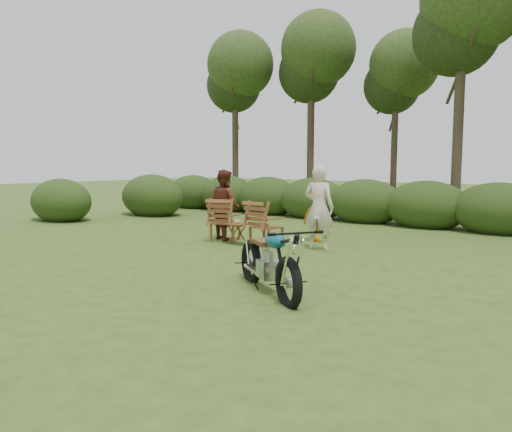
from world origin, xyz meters
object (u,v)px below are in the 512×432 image
Objects in this scene: lawn_chair_right at (266,246)px; side_table at (237,234)px; motorcycle at (268,291)px; child at (317,241)px; cup at (237,222)px; adult_a at (318,249)px; lawn_chair_left at (225,241)px; adult_b at (225,239)px.

lawn_chair_right is 2.14× the size of side_table.
child is at bearing 144.78° from motorcycle.
side_table is at bearing -122.39° from cup.
child reaches higher than side_table.
lawn_chair_right is 1.24m from adult_a.
lawn_chair_left is 2.46m from adult_a.
lawn_chair_right is 0.60× the size of adult_b.
lawn_chair_right is 9.00× the size of cup.
lawn_chair_right is at bearing -166.35° from adult_b.
motorcycle reaches higher than lawn_chair_left.
motorcycle reaches higher than cup.
side_table is 0.86m from adult_b.
cup is 0.98m from adult_b.
lawn_chair_left is at bearing 171.05° from motorcycle.
adult_b is at bearing 170.81° from motorcycle.
motorcycle is at bearing 158.78° from adult_b.
adult_a is (1.86, 0.61, -0.53)m from cup.
lawn_chair_left reaches higher than side_table.
side_table is (0.55, -0.19, 0.24)m from lawn_chair_left.
cup is at bearing 7.93° from adult_a.
adult_a reaches higher than motorcycle.
lawn_chair_left is 0.79m from cup.
motorcycle is at bearing 114.99° from child.
adult_a reaches higher than child.
side_table is 0.28× the size of adult_b.
lawn_chair_left is at bearing 5.33° from lawn_chair_right.
lawn_chair_right is at bearing 67.24° from child.
adult_b reaches higher than lawn_chair_left.
adult_b reaches higher than cup.
child is (-0.62, 0.90, 0.00)m from adult_a.
adult_b is (-1.42, 0.12, 0.00)m from lawn_chair_right.
lawn_chair_left is 0.84× the size of child.
cup is (-0.68, -0.24, 0.53)m from lawn_chair_right.
child is (1.24, 1.51, -0.53)m from cup.
lawn_chair_right is 0.90m from cup.
side_table is 1.98m from adult_a.
motorcycle is 18.34× the size of cup.
adult_a is (1.87, 0.63, -0.24)m from side_table.
adult_a is (1.18, 0.38, 0.00)m from lawn_chair_right.
side_table is 1.98m from child.
adult_b is (-0.73, 0.37, -0.24)m from side_table.
cup is 2.03m from adult_a.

